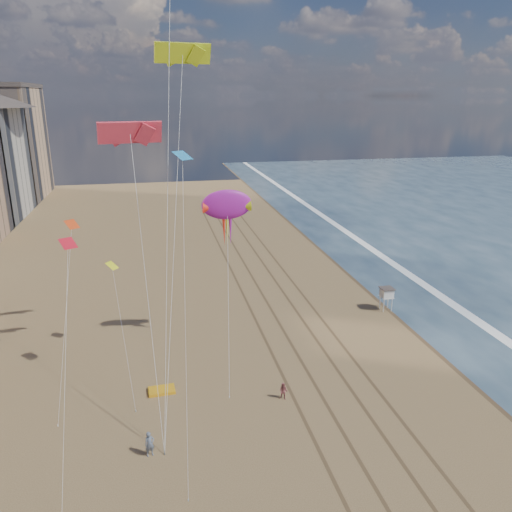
{
  "coord_description": "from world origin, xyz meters",
  "views": [
    {
      "loc": [
        -11.68,
        -18.52,
        24.12
      ],
      "look_at": [
        -2.36,
        26.0,
        9.5
      ],
      "focal_mm": 35.0,
      "sensor_mm": 36.0,
      "label": 1
    }
  ],
  "objects_px": {
    "grounded_kite": "(162,390)",
    "show_kite": "(227,205)",
    "kite_flyer_a": "(150,444)",
    "kite_flyer_b": "(283,391)",
    "lifeguard_stand": "(387,293)"
  },
  "relations": [
    {
      "from": "grounded_kite",
      "to": "lifeguard_stand",
      "type": "bearing_deg",
      "value": 21.23
    },
    {
      "from": "show_kite",
      "to": "grounded_kite",
      "type": "bearing_deg",
      "value": -133.35
    },
    {
      "from": "grounded_kite",
      "to": "kite_flyer_a",
      "type": "relative_size",
      "value": 1.18
    },
    {
      "from": "show_kite",
      "to": "kite_flyer_a",
      "type": "height_order",
      "value": "show_kite"
    },
    {
      "from": "grounded_kite",
      "to": "kite_flyer_b",
      "type": "xyz_separation_m",
      "value": [
        9.91,
        -3.18,
        0.62
      ]
    },
    {
      "from": "show_kite",
      "to": "lifeguard_stand",
      "type": "bearing_deg",
      "value": 13.31
    },
    {
      "from": "grounded_kite",
      "to": "kite_flyer_b",
      "type": "height_order",
      "value": "kite_flyer_b"
    },
    {
      "from": "kite_flyer_a",
      "to": "show_kite",
      "type": "bearing_deg",
      "value": 45.15
    },
    {
      "from": "grounded_kite",
      "to": "kite_flyer_b",
      "type": "bearing_deg",
      "value": -21.04
    },
    {
      "from": "kite_flyer_a",
      "to": "kite_flyer_b",
      "type": "distance_m",
      "value": 11.89
    },
    {
      "from": "lifeguard_stand",
      "to": "kite_flyer_b",
      "type": "bearing_deg",
      "value": -137.35
    },
    {
      "from": "lifeguard_stand",
      "to": "kite_flyer_a",
      "type": "distance_m",
      "value": 33.9
    },
    {
      "from": "grounded_kite",
      "to": "show_kite",
      "type": "bearing_deg",
      "value": 43.42
    },
    {
      "from": "show_kite",
      "to": "kite_flyer_a",
      "type": "relative_size",
      "value": 9.22
    },
    {
      "from": "lifeguard_stand",
      "to": "grounded_kite",
      "type": "distance_m",
      "value": 29.08
    }
  ]
}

